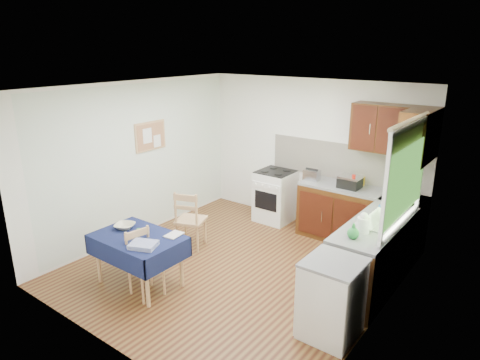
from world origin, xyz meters
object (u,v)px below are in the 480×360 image
Objects in this scene: chair_near at (144,261)px; toaster at (312,175)px; sandwich_press at (350,182)px; kettle at (363,224)px; chair_far at (190,218)px; dining_table at (138,244)px; dish_rack at (375,225)px.

chair_near is 3.32× the size of toaster.
sandwich_press is at bearing -15.59° from chair_near.
kettle is at bearing -54.71° from toaster.
dining_table is at bearing 79.22° from chair_far.
chair_far is 2.74m from dish_rack.
chair_far is 2.68m from kettle.
kettle is (0.80, -1.48, 0.02)m from sandwich_press.
chair_far is (-0.21, 1.17, -0.09)m from dining_table.
chair_far is at bearing -175.71° from kettle.
sandwich_press reaches higher than chair_near.
chair_far is 2.10m from toaster.
chair_far is at bearing -119.58° from sandwich_press.
dish_rack is 0.27m from kettle.
sandwich_press reaches higher than dining_table.
chair_near reaches higher than dining_table.
dish_rack is (2.46, 1.61, 0.34)m from dining_table.
toaster is at bearing -4.43° from chair_near.
sandwich_press is (1.61, 2.85, 0.41)m from dining_table.
chair_far reaches higher than dining_table.
sandwich_press reaches higher than chair_far.
dish_rack is at bearing 32.60° from dining_table.
dining_table is 2.80m from kettle.
chair_far is 3.67× the size of toaster.
sandwich_press is at bearing 114.57° from dish_rack.
dining_table is at bearing -156.67° from dish_rack.
dish_rack is (0.85, -1.24, -0.07)m from sandwich_press.
kettle is at bearing -44.01° from sandwich_press.
chair_near is at bearing -97.57° from sandwich_press.
sandwich_press is 1.69m from kettle.
dish_rack is (2.25, 1.72, 0.48)m from chair_near.
toaster is 0.79× the size of sandwich_press.
kettle reaches higher than dish_rack.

